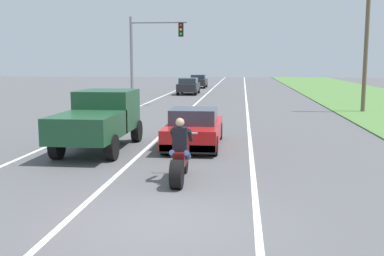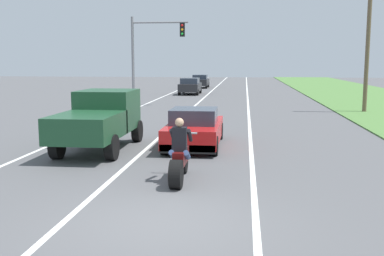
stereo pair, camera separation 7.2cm
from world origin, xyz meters
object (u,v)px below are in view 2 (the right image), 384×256
pickup_truck_left_lane_dark_green (100,118)px  distant_car_further_ahead (200,81)px  distant_car_far_ahead (190,86)px  motorcycle_with_rider (180,159)px  sports_car_red (194,129)px  traffic_light_mast_near (149,47)px

pickup_truck_left_lane_dark_green → distant_car_further_ahead: pickup_truck_left_lane_dark_green is taller
distant_car_far_ahead → distant_car_further_ahead: same height
motorcycle_with_rider → distant_car_far_ahead: motorcycle_with_rider is taller
sports_car_red → motorcycle_with_rider: bearing=-88.1°
distant_car_far_ahead → distant_car_further_ahead: (-0.07, 10.43, 0.00)m
traffic_light_mast_near → distant_car_further_ahead: size_ratio=1.50×
traffic_light_mast_near → motorcycle_with_rider: bearing=-76.2°
sports_car_red → distant_car_further_ahead: 36.40m
pickup_truck_left_lane_dark_green → traffic_light_mast_near: 16.47m
sports_car_red → traffic_light_mast_near: (-4.76, 15.19, 3.32)m
distant_car_further_ahead → traffic_light_mast_near: bearing=-94.0°
motorcycle_with_rider → sports_car_red: bearing=91.9°
sports_car_red → distant_car_far_ahead: (-3.23, 25.82, 0.14)m
distant_car_far_ahead → distant_car_further_ahead: bearing=90.4°
sports_car_red → distant_car_further_ahead: distant_car_further_ahead is taller
sports_car_red → pickup_truck_left_lane_dark_green: bearing=-163.0°
sports_car_red → distant_car_far_ahead: distant_car_far_ahead is taller
traffic_light_mast_near → distant_car_further_ahead: traffic_light_mast_near is taller
sports_car_red → distant_car_far_ahead: size_ratio=1.08×
pickup_truck_left_lane_dark_green → distant_car_further_ahead: bearing=90.3°
pickup_truck_left_lane_dark_green → distant_car_far_ahead: 26.78m
motorcycle_with_rider → distant_car_far_ahead: bearing=96.3°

